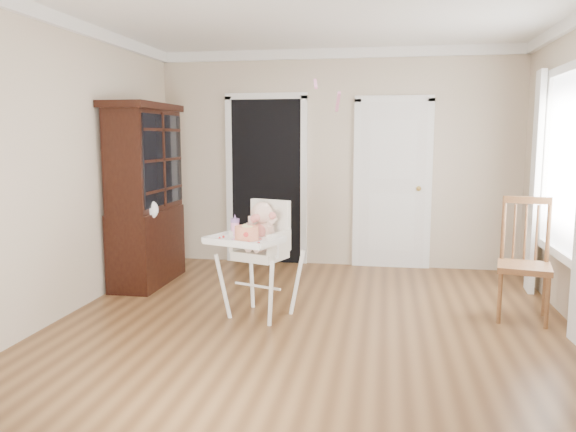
% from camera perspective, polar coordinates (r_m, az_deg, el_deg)
% --- Properties ---
extents(floor, '(5.00, 5.00, 0.00)m').
position_cam_1_polar(floor, '(4.91, 2.15, -11.35)').
color(floor, '#55371D').
rests_on(floor, ground).
extents(ceiling, '(5.00, 5.00, 0.00)m').
position_cam_1_polar(ceiling, '(4.75, 2.34, 21.07)').
color(ceiling, white).
rests_on(ceiling, wall_back).
extents(wall_back, '(4.50, 0.00, 4.50)m').
position_cam_1_polar(wall_back, '(7.12, 4.93, 5.77)').
color(wall_back, beige).
rests_on(wall_back, floor).
extents(wall_left, '(0.00, 5.00, 5.00)m').
position_cam_1_polar(wall_left, '(5.42, -22.16, 4.50)').
color(wall_left, beige).
rests_on(wall_left, floor).
extents(crown_molding, '(4.50, 5.00, 0.12)m').
position_cam_1_polar(crown_molding, '(4.74, 2.33, 20.37)').
color(crown_molding, white).
rests_on(crown_molding, ceiling).
extents(doorway, '(1.06, 0.05, 2.22)m').
position_cam_1_polar(doorway, '(7.25, -2.22, 3.93)').
color(doorway, black).
rests_on(doorway, wall_back).
extents(closet_door, '(0.96, 0.09, 2.13)m').
position_cam_1_polar(closet_door, '(7.09, 10.54, 3.02)').
color(closet_door, white).
rests_on(closet_door, wall_back).
extents(window_right, '(0.13, 1.84, 2.30)m').
position_cam_1_polar(window_right, '(5.62, 26.06, 3.74)').
color(window_right, white).
rests_on(window_right, wall_right).
extents(high_chair, '(0.83, 0.92, 1.08)m').
position_cam_1_polar(high_chair, '(5.06, -2.87, -2.92)').
color(high_chair, white).
rests_on(high_chair, floor).
extents(baby, '(0.29, 0.29, 0.46)m').
position_cam_1_polar(baby, '(5.06, -2.70, -1.22)').
color(baby, beige).
rests_on(baby, high_chair).
extents(cake, '(0.27, 0.27, 0.12)m').
position_cam_1_polar(cake, '(4.81, -4.23, -1.75)').
color(cake, silver).
rests_on(cake, high_chair).
extents(sippy_cup, '(0.08, 0.08, 0.20)m').
position_cam_1_polar(sippy_cup, '(5.04, -5.40, -1.08)').
color(sippy_cup, pink).
rests_on(sippy_cup, high_chair).
extents(china_cabinet, '(0.52, 1.18, 1.99)m').
position_cam_1_polar(china_cabinet, '(6.38, -14.23, 2.11)').
color(china_cabinet, black).
rests_on(china_cabinet, floor).
extents(dining_chair, '(0.52, 0.52, 1.09)m').
position_cam_1_polar(dining_chair, '(5.46, 22.87, -4.43)').
color(dining_chair, brown).
rests_on(dining_chair, floor).
extents(streamer, '(0.10, 0.49, 0.15)m').
position_cam_1_polar(streamer, '(5.95, 2.81, 13.28)').
color(streamer, '#FF93C6').
rests_on(streamer, ceiling).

